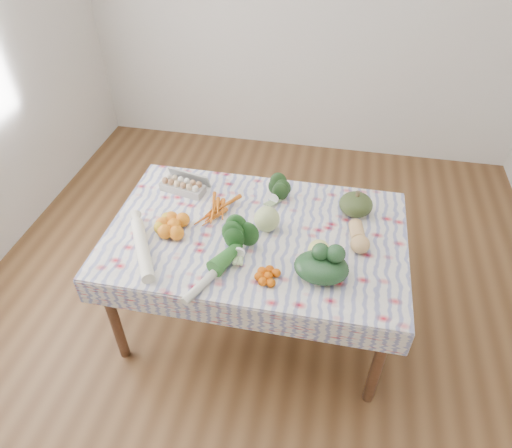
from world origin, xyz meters
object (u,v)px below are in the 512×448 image
at_px(dining_table, 256,243).
at_px(egg_carton, 182,186).
at_px(cabbage, 267,219).
at_px(kabocha_squash, 356,204).
at_px(grapefruit, 319,250).
at_px(butternut_squash, 359,236).

distance_m(dining_table, egg_carton, 0.60).
relative_size(dining_table, cabbage, 11.13).
relative_size(egg_carton, cabbage, 1.95).
relative_size(dining_table, kabocha_squash, 8.24).
bearing_deg(cabbage, grapefruit, -30.17).
relative_size(dining_table, egg_carton, 5.72).
height_order(dining_table, grapefruit, grapefruit).
bearing_deg(kabocha_squash, grapefruit, -112.62).
bearing_deg(dining_table, grapefruit, -21.35).
height_order(egg_carton, butternut_squash, butternut_squash).
height_order(dining_table, butternut_squash, butternut_squash).
bearing_deg(cabbage, egg_carton, 156.89).
distance_m(egg_carton, cabbage, 0.63).
distance_m(egg_carton, butternut_squash, 1.11).
bearing_deg(dining_table, butternut_squash, 2.04).
height_order(dining_table, kabocha_squash, kabocha_squash).
bearing_deg(egg_carton, kabocha_squash, 12.06).
height_order(egg_carton, cabbage, cabbage).
xyz_separation_m(kabocha_squash, grapefruit, (-0.17, -0.42, -0.01)).
height_order(egg_carton, kabocha_squash, kabocha_squash).
bearing_deg(grapefruit, kabocha_squash, 67.38).
height_order(kabocha_squash, grapefruit, kabocha_squash).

